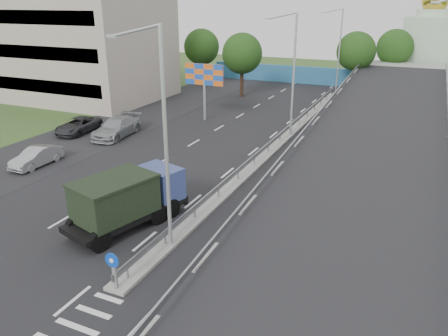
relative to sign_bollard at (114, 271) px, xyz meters
The scene contains 22 objects.
ground 2.41m from the sign_bollard, 90.00° to the right, with size 160.00×160.00×0.00m, color #2D4C1E.
road_surface 18.11m from the sign_bollard, 99.55° to the left, with size 26.00×90.00×0.04m, color black.
parking_strip 23.98m from the sign_bollard, 131.91° to the left, with size 8.00×90.00×0.05m, color black.
median 21.85m from the sign_bollard, 90.00° to the left, with size 1.00×44.00×0.20m, color gray.
overpass_ramp 23.09m from the sign_bollard, 71.04° to the left, with size 10.00×50.00×3.50m.
median_guardrail 21.83m from the sign_bollard, 90.00° to the left, with size 0.09×44.00×0.71m.
sign_bollard is the anchor object (origin of this frame).
lamp_post_near 6.12m from the sign_bollard, 88.36° to the left, with size 2.74×0.18×10.08m.
lamp_post_mid 24.30m from the sign_bollard, 89.74° to the left, with size 2.74×0.18×10.08m.
lamp_post_far 44.08m from the sign_bollard, 89.86° to the left, with size 2.74×0.18×10.08m.
beige_building 42.59m from the sign_bollard, 135.17° to the left, with size 24.00×14.00×12.00m, color #AF9F93.
blue_wall 49.99m from the sign_bollard, 94.59° to the left, with size 30.00×0.50×2.40m, color #236880.
church 58.84m from the sign_bollard, 80.19° to the left, with size 7.00×7.00×13.80m.
billboard 27.53m from the sign_bollard, 109.21° to the left, with size 4.00×0.24×5.50m.
tree_left_mid 39.34m from the sign_bollard, 104.81° to the left, with size 4.80×4.80×7.60m.
tree_median_far 46.06m from the sign_bollard, 87.50° to the left, with size 4.80×4.80×7.60m.
tree_left_far 46.64m from the sign_bollard, 112.80° to the left, with size 4.80×4.80×7.60m.
tree_ramp_far 53.33m from the sign_bollard, 83.52° to the left, with size 4.80×4.80×7.60m.
dump_truck 5.75m from the sign_bollard, 120.01° to the left, with size 4.06×6.92×2.87m.
parked_car_b 17.12m from the sign_bollard, 146.19° to the left, with size 1.42×4.06×1.34m, color #949598.
parked_car_c 24.50m from the sign_bollard, 135.12° to the left, with size 2.24×4.85×1.35m, color #2A2A2E.
parked_car_d 22.32m from the sign_bollard, 127.21° to the left, with size 2.29×5.64×1.64m, color #919799.
Camera 1 is at (10.11, -9.44, 11.11)m, focal length 35.00 mm.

